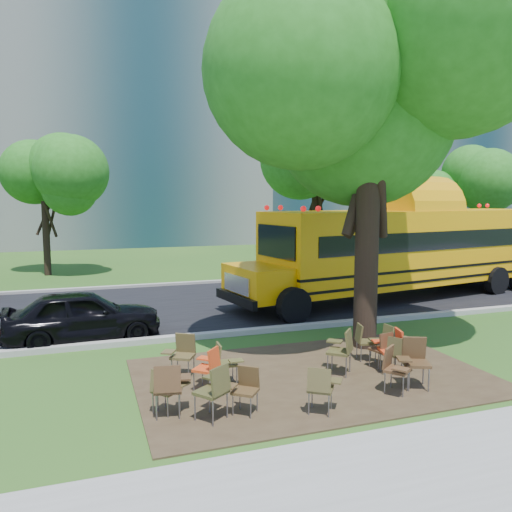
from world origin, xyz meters
name	(u,v)px	position (x,y,z in m)	size (l,w,h in m)	color
ground	(258,374)	(0.00, 0.00, 0.00)	(160.00, 160.00, 0.00)	#224A17
dirt_patch	(313,376)	(1.00, -0.50, 0.01)	(7.00, 4.50, 0.03)	#382819
asphalt_road	(190,305)	(0.00, 7.00, 0.02)	(80.00, 8.00, 0.04)	black
kerb_near	(220,334)	(0.00, 3.00, 0.07)	(80.00, 0.25, 0.14)	gray
kerb_far	(170,284)	(0.00, 11.10, 0.07)	(80.00, 0.25, 0.14)	gray
building_main	(18,107)	(-8.00, 36.00, 11.00)	(38.00, 16.00, 22.00)	slate
building_right	(355,114)	(24.00, 38.00, 12.50)	(30.00, 16.00, 25.00)	gray
bg_tree_2	(44,186)	(-5.00, 16.00, 4.21)	(4.80, 4.80, 6.62)	black
bg_tree_3	(316,171)	(8.00, 14.00, 5.03)	(5.60, 5.60, 7.84)	black
bg_tree_4	(457,185)	(16.00, 13.00, 4.34)	(5.00, 5.00, 6.85)	black
main_tree	(371,87)	(3.07, 0.95, 6.14)	(7.20, 7.20, 9.76)	black
school_bus	(410,247)	(7.96, 5.98, 1.84)	(13.27, 4.95, 3.18)	orange
chair_0	(170,384)	(-2.05, -1.48, 0.58)	(0.69, 0.55, 0.93)	#4A2F1A
chair_1	(165,387)	(-2.10, -1.35, 0.49)	(0.68, 0.54, 0.80)	brown
chair_2	(215,386)	(-1.38, -1.83, 0.59)	(0.64, 0.80, 0.95)	#423E1C
chair_3	(245,385)	(-0.84, -1.72, 0.50)	(0.69, 0.54, 0.80)	#4B351B
chair_4	(322,385)	(0.35, -2.18, 0.52)	(0.72, 0.57, 0.84)	#4A4020
chair_5	(394,365)	(2.04, -1.78, 0.54)	(0.59, 0.74, 0.87)	#52341D
chair_6	(393,346)	(2.67, -0.81, 0.57)	(0.56, 0.71, 0.93)	red
chair_7	(399,352)	(2.70, -1.00, 0.50)	(0.68, 0.54, 0.82)	#433C1D
chair_8	(209,364)	(-1.17, -0.57, 0.52)	(0.58, 0.73, 0.85)	red
chair_9	(182,351)	(-1.50, 0.33, 0.55)	(0.74, 0.58, 0.89)	brown
chair_10	(224,360)	(-0.82, -0.36, 0.51)	(0.49, 0.55, 0.83)	#4E4A21
chair_11	(342,347)	(1.61, -0.60, 0.59)	(0.65, 0.83, 0.96)	#46411E
chair_12	(393,338)	(3.22, 0.01, 0.48)	(0.47, 0.50, 0.77)	brown
chair_13	(383,346)	(2.60, -0.57, 0.50)	(0.55, 0.57, 0.82)	#4E301C
chair_14	(414,358)	(2.56, -1.66, 0.60)	(0.78, 0.61, 0.97)	#462F19
chair_15	(365,339)	(2.51, 0.03, 0.51)	(0.49, 0.63, 0.83)	#49421F
black_car	(83,315)	(-3.39, 3.80, 0.65)	(1.55, 3.84, 1.31)	black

